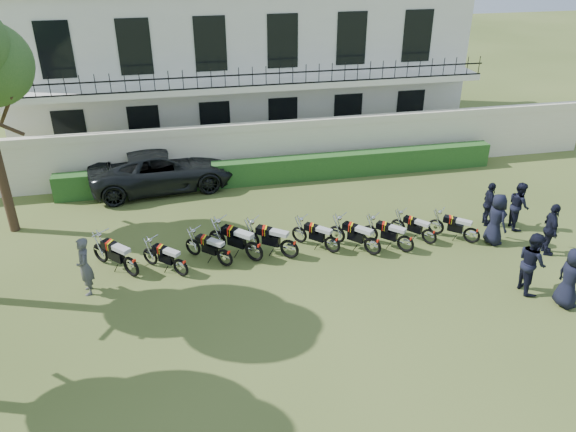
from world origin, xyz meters
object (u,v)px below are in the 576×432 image
inspector (85,266)px  officer_4 (519,205)px  motorcycle_7 (406,240)px  motorcycle_9 (472,232)px  motorcycle_8 (430,233)px  suv (163,169)px  motorcycle_6 (373,242)px  officer_0 (571,278)px  motorcycle_0 (130,262)px  motorcycle_3 (254,247)px  officer_5 (489,204)px  motorcycle_1 (180,263)px  motorcycle_5 (332,241)px  officer_3 (496,219)px  motorcycle_2 (225,254)px  motorcycle_4 (290,245)px  officer_1 (532,262)px  officer_2 (551,229)px

inspector → officer_4: 14.23m
motorcycle_7 → motorcycle_9: 2.37m
motorcycle_8 → inspector: bearing=142.4°
inspector → suv: bearing=152.6°
motorcycle_6 → officer_0: bearing=-82.3°
motorcycle_0 → motorcycle_3: size_ratio=0.97×
motorcycle_7 → officer_5: (3.52, 1.19, 0.34)m
motorcycle_1 → motorcycle_9: (9.49, 0.02, -0.01)m
motorcycle_5 → officer_4: officer_4 is taller
motorcycle_8 → officer_3: 2.20m
motorcycle_2 → officer_5: bearing=-42.0°
motorcycle_1 → motorcycle_3: size_ratio=0.86×
motorcycle_7 → inspector: (-9.77, -0.21, 0.41)m
motorcycle_4 → motorcycle_6: (2.63, -0.34, -0.03)m
motorcycle_8 → officer_3: bearing=-49.3°
suv → officer_4: 13.35m
officer_3 → officer_4: 1.57m
motorcycle_0 → inspector: size_ratio=0.88×
motorcycle_3 → motorcycle_8: size_ratio=1.20×
motorcycle_7 → inspector: size_ratio=0.78×
motorcycle_9 → officer_4: size_ratio=0.81×
motorcycle_5 → motorcycle_7: (2.32, -0.45, 0.01)m
officer_4 → motorcycle_4: bearing=103.2°
motorcycle_9 → officer_3: 0.86m
motorcycle_8 → suv: bearing=102.6°
motorcycle_1 → motorcycle_6: (6.03, -0.02, 0.04)m
officer_1 → motorcycle_4: bearing=68.9°
inspector → officer_1: officer_1 is taller
motorcycle_2 → motorcycle_6: size_ratio=0.95×
motorcycle_9 → officer_4: 2.23m
officer_5 → inspector: bearing=111.3°
motorcycle_5 → motorcycle_9: 4.69m
motorcycle_2 → officer_4: (10.20, 0.48, 0.38)m
motorcycle_1 → motorcycle_7: (7.13, -0.08, 0.01)m
motorcycle_0 → inspector: 1.37m
suv → motorcycle_5: bearing=-146.5°
motorcycle_8 → officer_4: officer_4 is taller
officer_0 → officer_3: (-0.17, 3.55, -0.01)m
motorcycle_0 → officer_2: size_ratio=0.88×
motorcycle_1 → officer_4: bearing=-43.5°
suv → officer_2: size_ratio=3.22×
motorcycle_6 → officer_4: 5.59m
motorcycle_2 → motorcycle_6: bearing=-50.7°
motorcycle_6 → officer_1: size_ratio=0.80×
motorcycle_3 → suv: 6.84m
motorcycle_1 → motorcycle_4: motorcycle_4 is taller
motorcycle_8 → motorcycle_9: (1.40, -0.23, 0.02)m
motorcycle_8 → inspector: size_ratio=0.76×
motorcycle_7 → officer_3: officer_3 is taller
motorcycle_0 → motorcycle_3: bearing=-41.9°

